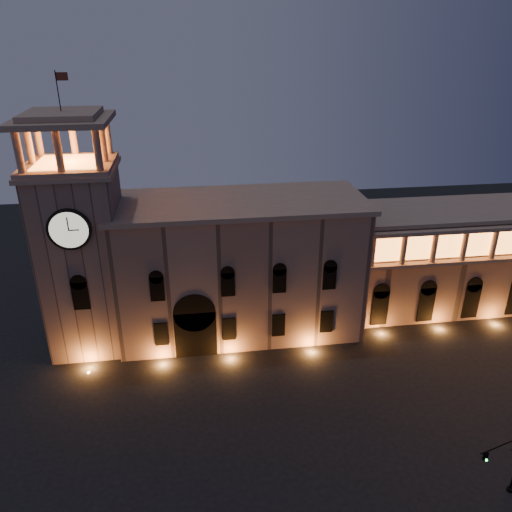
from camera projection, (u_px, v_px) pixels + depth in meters
name	position (u px, v px, depth m)	size (l,w,h in m)	color
ground	(287.00, 448.00, 47.17)	(160.00, 160.00, 0.00)	black
government_building	(239.00, 267.00, 63.04)	(30.80, 12.80, 17.60)	#8F6E5D
clock_tower	(83.00, 251.00, 58.30)	(9.80, 9.80, 32.40)	#8F6E5D
colonnade_wing	(479.00, 255.00, 69.75)	(40.60, 11.50, 14.50)	#896858
traffic_light	(511.00, 462.00, 41.01)	(4.92, 1.64, 6.97)	black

